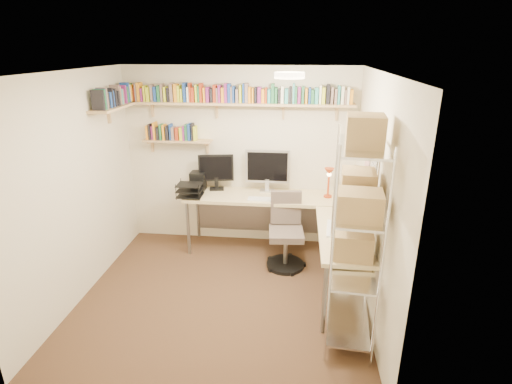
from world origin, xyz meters
TOP-DOWN VIEW (x-y plane):
  - ground at (0.00, 0.00)m, footprint 3.20×3.20m
  - room_shell at (0.00, 0.00)m, footprint 3.24×3.04m
  - wall_shelves at (-0.42, 1.30)m, footprint 3.12×1.09m
  - corner_desk at (0.50, 0.94)m, footprint 2.51×2.12m
  - office_chair at (0.70, 0.79)m, footprint 0.52×0.52m
  - wire_rack at (1.36, -0.48)m, footprint 0.51×0.92m

SIDE VIEW (x-z plane):
  - ground at x=0.00m, z-range 0.00..0.00m
  - office_chair at x=0.70m, z-range -0.08..0.90m
  - corner_desk at x=0.50m, z-range 0.10..1.51m
  - wire_rack at x=1.36m, z-range 0.26..2.46m
  - room_shell at x=0.00m, z-range 0.29..2.81m
  - wall_shelves at x=-0.42m, z-range 1.63..2.43m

